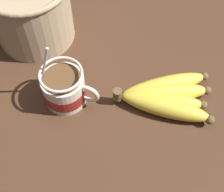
% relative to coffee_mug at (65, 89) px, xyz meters
% --- Properties ---
extents(table, '(1.21, 1.21, 0.03)m').
position_rel_coffee_mug_xyz_m(table, '(0.03, 0.04, -0.06)').
color(table, '#422819').
rests_on(table, ground).
extents(coffee_mug, '(0.14, 0.09, 0.16)m').
position_rel_coffee_mug_xyz_m(coffee_mug, '(0.00, 0.00, 0.00)').
color(coffee_mug, beige).
rests_on(coffee_mug, table).
extents(banana_bunch, '(0.22, 0.15, 0.04)m').
position_rel_coffee_mug_xyz_m(banana_bunch, '(0.21, 0.06, -0.02)').
color(banana_bunch, brown).
rests_on(banana_bunch, table).
extents(woven_basket, '(0.20, 0.20, 0.16)m').
position_rel_coffee_mug_xyz_m(woven_basket, '(-0.15, 0.16, 0.04)').
color(woven_basket, tan).
rests_on(woven_basket, table).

